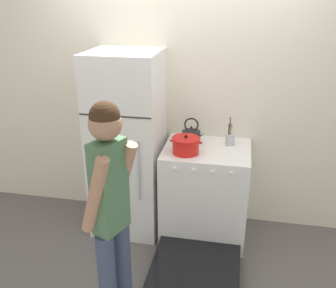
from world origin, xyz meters
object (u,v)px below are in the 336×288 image
person (111,211)px  dutch_oven_pot (186,145)px  tea_kettle (191,135)px  refrigerator (128,145)px  stove_range (205,195)px  utensil_jar (230,139)px

person → dutch_oven_pot: bearing=5.9°
person → tea_kettle: bearing=8.3°
tea_kettle → refrigerator: bearing=-168.7°
stove_range → utensil_jar: bearing=41.8°
refrigerator → person: 1.26m
dutch_oven_pot → person: size_ratio=0.17×
utensil_jar → dutch_oven_pot: bearing=-144.4°
stove_range → tea_kettle: 0.58m
stove_range → dutch_oven_pot: size_ratio=4.78×
refrigerator → dutch_oven_pot: refrigerator is taller
stove_range → dutch_oven_pot: dutch_oven_pot is taller
refrigerator → tea_kettle: refrigerator is taller
refrigerator → utensil_jar: size_ratio=6.58×
person → utensil_jar: bearing=-5.0°
dutch_oven_pot → tea_kettle: tea_kettle is taller
refrigerator → stove_range: (0.75, -0.05, -0.43)m
stove_range → person: size_ratio=0.83×
stove_range → person: bearing=-112.3°
refrigerator → utensil_jar: bearing=7.5°
dutch_oven_pot → tea_kettle: bearing=87.0°
stove_range → utensil_jar: 0.58m
refrigerator → tea_kettle: (0.59, 0.12, 0.10)m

